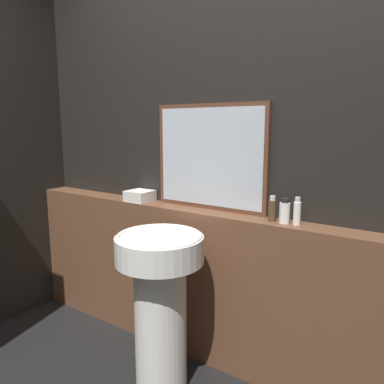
% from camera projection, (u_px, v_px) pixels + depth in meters
% --- Properties ---
extents(wall_back, '(8.00, 0.06, 2.50)m').
position_uv_depth(wall_back, '(216.00, 162.00, 2.33)').
color(wall_back, black).
rests_on(wall_back, ground_plane).
extents(vanity_counter, '(2.97, 0.18, 0.96)m').
position_uv_depth(vanity_counter, '(204.00, 285.00, 2.37)').
color(vanity_counter, brown).
rests_on(vanity_counter, ground_plane).
extents(pedestal_sink, '(0.48, 0.48, 0.90)m').
position_uv_depth(pedestal_sink, '(160.00, 297.00, 2.06)').
color(pedestal_sink, white).
rests_on(pedestal_sink, ground_plane).
extents(mirror, '(0.77, 0.03, 0.65)m').
position_uv_depth(mirror, '(210.00, 157.00, 2.29)').
color(mirror, '#563323').
rests_on(mirror, vanity_counter).
extents(towel_stack, '(0.17, 0.16, 0.07)m').
position_uv_depth(towel_stack, '(140.00, 196.00, 2.58)').
color(towel_stack, silver).
rests_on(towel_stack, vanity_counter).
extents(shampoo_bottle, '(0.04, 0.04, 0.14)m').
position_uv_depth(shampoo_bottle, '(272.00, 209.00, 2.03)').
color(shampoo_bottle, '#4C3823').
rests_on(shampoo_bottle, vanity_counter).
extents(conditioner_bottle, '(0.06, 0.06, 0.13)m').
position_uv_depth(conditioner_bottle, '(285.00, 212.00, 1.99)').
color(conditioner_bottle, white).
rests_on(conditioner_bottle, vanity_counter).
extents(lotion_bottle, '(0.04, 0.04, 0.15)m').
position_uv_depth(lotion_bottle, '(297.00, 212.00, 1.95)').
color(lotion_bottle, white).
rests_on(lotion_bottle, vanity_counter).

